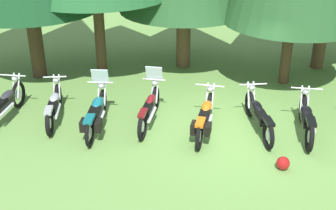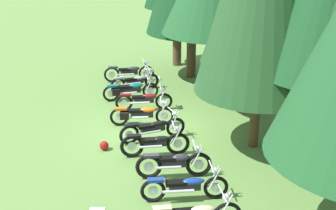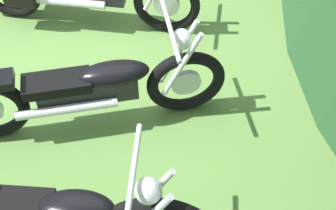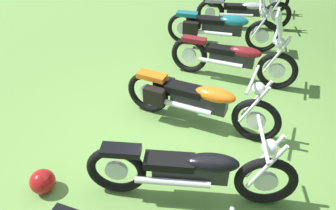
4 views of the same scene
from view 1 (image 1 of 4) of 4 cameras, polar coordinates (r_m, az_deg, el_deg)
name	(u,v)px [view 1 (image 1 of 4)]	position (r m, az deg, el deg)	size (l,w,h in m)	color
ground_plane	(229,130)	(11.68, 7.68, -3.15)	(80.00, 80.00, 0.00)	#608C42
motorcycle_0	(5,104)	(12.61, -19.82, 0.12)	(0.74, 2.38, 1.02)	black
motorcycle_1	(54,106)	(12.25, -14.13, -0.10)	(0.65, 2.25, 0.99)	black
motorcycle_2	(96,112)	(11.56, -9.01, -0.92)	(0.67, 2.38, 1.36)	black
motorcycle_3	(150,107)	(11.71, -2.33, -0.31)	(0.62, 2.28, 1.36)	black
motorcycle_4	(205,117)	(11.29, 4.65, -1.50)	(0.84, 2.34, 1.00)	black
motorcycle_5	(259,115)	(11.59, 11.32, -1.24)	(0.74, 2.36, 1.00)	black
motorcycle_6	(307,119)	(11.67, 16.99, -1.68)	(0.78, 2.22, 1.03)	black
dropped_helmet	(283,163)	(10.33, 14.24, -7.10)	(0.30, 0.30, 0.30)	maroon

